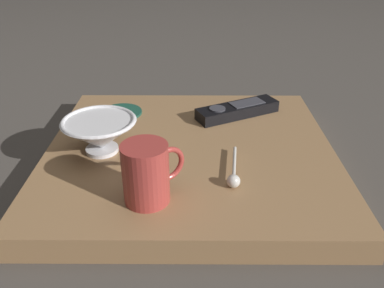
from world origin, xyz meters
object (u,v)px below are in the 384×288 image
object	(u,v)px
teaspoon	(234,176)
drink_coaster	(121,112)
tv_remote_near	(237,110)
cereal_bowl	(100,133)
coffee_mug	(147,173)

from	to	relation	value
teaspoon	drink_coaster	distance (m)	0.36
teaspoon	tv_remote_near	xyz separation A→B (m)	(0.03, 0.27, 0.00)
cereal_bowl	drink_coaster	size ratio (longest dim) A/B	1.48
cereal_bowl	tv_remote_near	world-z (taller)	cereal_bowl
coffee_mug	tv_remote_near	size ratio (longest dim) A/B	0.50
cereal_bowl	teaspoon	xyz separation A→B (m)	(0.24, -0.10, -0.03)
cereal_bowl	tv_remote_near	bearing A→B (deg)	30.84
tv_remote_near	teaspoon	bearing A→B (deg)	-96.74
coffee_mug	teaspoon	xyz separation A→B (m)	(0.14, 0.05, -0.04)
drink_coaster	teaspoon	bearing A→B (deg)	-49.51
tv_remote_near	coffee_mug	bearing A→B (deg)	-118.44
cereal_bowl	drink_coaster	distance (m)	0.18
coffee_mug	teaspoon	distance (m)	0.15
tv_remote_near	drink_coaster	bearing A→B (deg)	178.06
teaspoon	tv_remote_near	world-z (taller)	tv_remote_near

